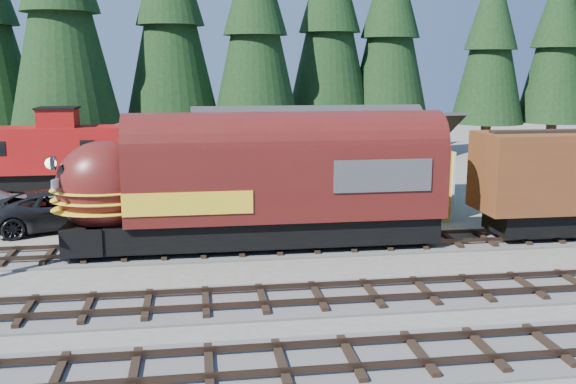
{
  "coord_description": "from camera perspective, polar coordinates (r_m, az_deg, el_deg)",
  "views": [
    {
      "loc": [
        -6.16,
        -21.28,
        7.42
      ],
      "look_at": [
        -2.51,
        4.0,
        2.38
      ],
      "focal_mm": 40.0,
      "sensor_mm": 36.0,
      "label": 1
    }
  ],
  "objects": [
    {
      "name": "conifer_backdrop",
      "position": [
        47.41,
        4.34,
        14.99
      ],
      "size": [
        81.51,
        23.89,
        17.1
      ],
      "color": "black",
      "rests_on": "ground"
    },
    {
      "name": "track_siding",
      "position": [
        30.89,
        23.68,
        -3.58
      ],
      "size": [
        68.0,
        3.2,
        0.33
      ],
      "color": "#4C4947",
      "rests_on": "ground"
    },
    {
      "name": "ground",
      "position": [
        23.36,
        7.59,
        -7.46
      ],
      "size": [
        120.0,
        120.0,
        0.0
      ],
      "primitive_type": "plane",
      "color": "#6B665B",
      "rests_on": "ground"
    },
    {
      "name": "depot",
      "position": [
        32.68,
        2.74,
        3.31
      ],
      "size": [
        12.8,
        7.0,
        5.3
      ],
      "color": "yellow",
      "rests_on": "ground"
    },
    {
      "name": "caboose",
      "position": [
        40.58,
        -20.74,
        3.23
      ],
      "size": [
        8.89,
        2.58,
        4.62
      ],
      "color": "black",
      "rests_on": "ground"
    },
    {
      "name": "track_spur",
      "position": [
        40.15,
        -13.55,
        0.28
      ],
      "size": [
        32.0,
        3.2,
        0.33
      ],
      "color": "#4C4947",
      "rests_on": "ground"
    },
    {
      "name": "locomotive",
      "position": [
        25.83,
        -3.79,
        0.15
      ],
      "size": [
        15.66,
        3.11,
        4.26
      ],
      "color": "black",
      "rests_on": "ground"
    },
    {
      "name": "pickup_truck_a",
      "position": [
        31.56,
        -19.49,
        -1.4
      ],
      "size": [
        7.16,
        5.11,
        1.81
      ],
      "primitive_type": "imported",
      "rotation": [
        0.0,
        0.0,
        1.93
      ],
      "color": "black",
      "rests_on": "ground"
    }
  ]
}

